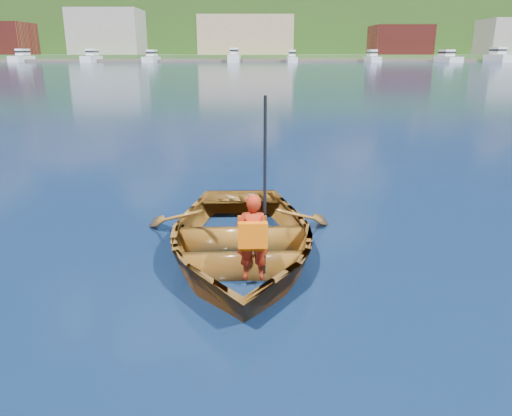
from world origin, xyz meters
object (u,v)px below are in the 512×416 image
object	(u,v)px
rowboat	(240,238)
child_paddler	(253,236)
dock	(280,61)
marina_yachts	(281,57)

from	to	relation	value
rowboat	child_paddler	distance (m)	0.98
dock	marina_yachts	distance (m)	4.77
child_paddler	dock	size ratio (longest dim) A/B	0.01
rowboat	marina_yachts	size ratio (longest dim) A/B	0.03
rowboat	marina_yachts	xyz separation A→B (m)	(6.57, 143.22, 1.06)
dock	marina_yachts	bearing A→B (deg)	-87.73
rowboat	child_paddler	world-z (taller)	child_paddler
child_paddler	dock	world-z (taller)	child_paddler
rowboat	dock	xyz separation A→B (m)	(6.39, 147.89, 0.12)
child_paddler	marina_yachts	size ratio (longest dim) A/B	0.02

